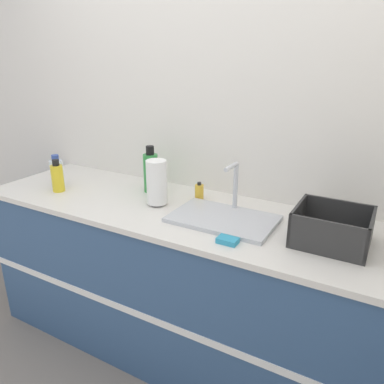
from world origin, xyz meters
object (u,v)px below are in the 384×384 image
Objects in this scene: sink at (224,216)px; bottle_clear at (57,172)px; dish_rack at (332,231)px; paper_towel_roll at (157,182)px; bottle_green at (151,172)px; soap_dispenser at (199,192)px; bottle_yellow at (57,177)px.

sink reaches higher than bottle_clear.
sink reaches higher than dish_rack.
paper_towel_roll is 1.27× the size of bottle_clear.
sink is 2.61× the size of bottle_clear.
bottle_green reaches higher than dish_rack.
sink is at bearing -1.65° from paper_towel_roll.
dish_rack is 0.77m from soap_dispenser.
bottle_green is (0.49, 0.27, 0.04)m from bottle_yellow.
paper_towel_roll reaches higher than bottle_yellow.
dish_rack is (0.50, 0.01, 0.04)m from sink.
bottle_green is at bearing 133.77° from paper_towel_roll.
bottle_yellow is at bearing -175.93° from dish_rack.
paper_towel_roll is 0.22m from bottle_green.
paper_towel_roll is 0.65m from bottle_yellow.
bottle_yellow reaches higher than dish_rack.
sink is 1.05m from bottle_yellow.
bottle_clear is 0.71× the size of bottle_green.
bottle_clear is at bearing -161.03° from bottle_green.
paper_towel_roll is 0.80× the size of dish_rack.
dish_rack is at bearing 4.07° from bottle_yellow.
soap_dispenser is (0.31, 0.02, -0.08)m from bottle_green.
paper_towel_roll is at bearing 179.91° from dish_rack.
bottle_green is at bearing 163.00° from sink.
sink is 1.64× the size of dish_rack.
bottle_yellow is at bearing -151.09° from bottle_green.
paper_towel_roll is 2.44× the size of soap_dispenser.
paper_towel_roll is 1.28× the size of bottle_yellow.
dish_rack is 1.55m from bottle_yellow.
sink reaches higher than soap_dispenser.
paper_towel_roll is 0.90× the size of bottle_green.
bottle_clear reaches higher than bottle_yellow.
paper_towel_roll is at bearing -132.27° from soap_dispenser.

